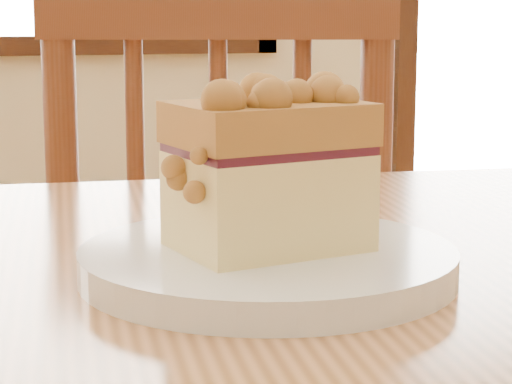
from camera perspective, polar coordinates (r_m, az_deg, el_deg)
The scene contains 3 objects.
cafe_chair_main at distance 1.32m, azimuth -1.83°, elevation -8.68°, with size 0.52×0.52×0.95m.
plate at distance 0.62m, azimuth 0.68°, elevation -4.12°, with size 0.24×0.24×0.02m.
cake_slice at distance 0.61m, azimuth 0.65°, elevation 1.63°, with size 0.13×0.11×0.11m.
Camera 1 is at (0.00, -0.35, 0.92)m, focal length 70.00 mm.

